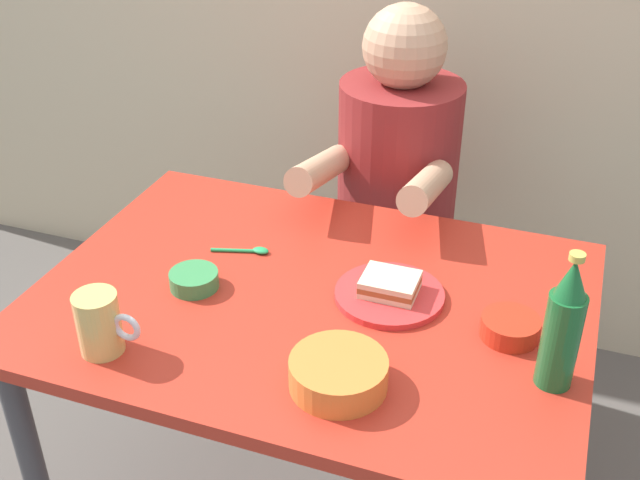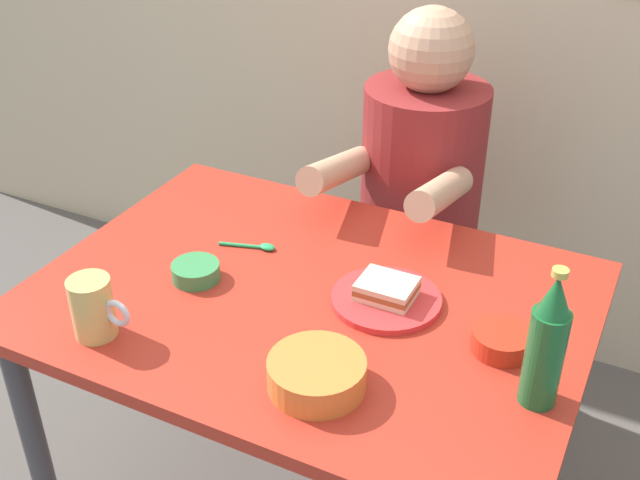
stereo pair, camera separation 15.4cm
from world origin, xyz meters
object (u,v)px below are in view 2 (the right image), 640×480
person_seated (421,164)px  sandwich (387,289)px  plate_orange (386,299)px  beer_bottle (546,344)px  beer_mug (94,308)px  dip_bowl_green (196,271)px  stool (413,293)px  dining_table (309,331)px

person_seated → sandwich: person_seated is taller
person_seated → plate_orange: person_seated is taller
sandwich → beer_bottle: size_ratio=0.42×
person_seated → sandwich: (0.14, -0.58, 0.01)m
beer_mug → person_seated: bearing=71.5°
sandwich → dip_bowl_green: size_ratio=1.10×
beer_bottle → stool: bearing=122.7°
beer_mug → beer_bottle: (0.78, 0.19, 0.06)m
person_seated → sandwich: size_ratio=6.54×
dining_table → sandwich: size_ratio=10.00×
stool → beer_bottle: 1.01m
beer_bottle → person_seated: bearing=123.1°
stool → person_seated: size_ratio=0.63×
stool → sandwich: 0.74m
dining_table → person_seated: (0.01, 0.62, 0.12)m
person_seated → beer_mug: person_seated is taller
beer_bottle → sandwich: bearing=156.3°
plate_orange → beer_mug: bearing=-143.0°
dip_bowl_green → sandwich: bearing=14.4°
dip_bowl_green → beer_bottle: bearing=-3.7°
dining_table → beer_mug: bearing=-135.3°
dining_table → dip_bowl_green: bearing=-166.6°
stool → person_seated: bearing=-90.0°
plate_orange → beer_bottle: bearing=-23.7°
beer_mug → dip_bowl_green: 0.25m
beer_mug → beer_bottle: 0.80m
stool → beer_bottle: beer_bottle is taller
person_seated → beer_bottle: person_seated is taller
beer_bottle → dip_bowl_green: beer_bottle is taller
beer_mug → beer_bottle: bearing=13.7°
dining_table → beer_bottle: 0.54m
beer_mug → plate_orange: bearing=37.0°
stool → person_seated: (-0.00, -0.01, 0.42)m
beer_bottle → beer_mug: bearing=-166.3°
dining_table → beer_bottle: (0.48, -0.10, 0.21)m
plate_orange → sandwich: sandwich is taller
dip_bowl_green → stool: bearing=70.3°
stool → beer_mug: 1.07m
dining_table → beer_mug: 0.44m
beer_mug → dip_bowl_green: bearing=75.7°
person_seated → plate_orange: (0.14, -0.58, -0.02)m
sandwich → dip_bowl_green: bearing=-165.6°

